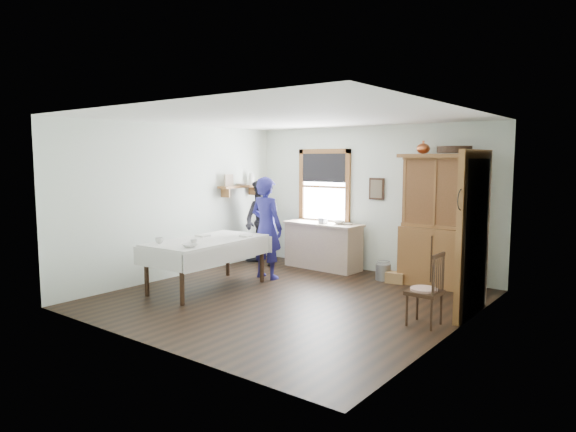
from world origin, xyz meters
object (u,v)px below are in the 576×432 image
(woman_blue, at_px, (267,232))
(work_counter, at_px, (323,246))
(china_hutch, at_px, (439,220))
(wicker_basket, at_px, (395,277))
(spindle_chair, at_px, (425,289))
(pail, at_px, (383,272))
(figure_dark, at_px, (263,226))
(dining_table, at_px, (207,264))

(woman_blue, bearing_deg, work_counter, -102.74)
(china_hutch, bearing_deg, wicker_basket, -159.57)
(spindle_chair, height_order, pail, spindle_chair)
(figure_dark, bearing_deg, pail, 8.45)
(woman_blue, bearing_deg, figure_dark, -44.57)
(spindle_chair, relative_size, pail, 3.34)
(dining_table, height_order, spindle_chair, spindle_chair)
(wicker_basket, xyz_separation_m, woman_blue, (-1.96, -1.06, 0.74))
(dining_table, bearing_deg, woman_blue, 76.47)
(pail, distance_m, woman_blue, 2.15)
(pail, height_order, figure_dark, figure_dark)
(china_hutch, distance_m, woman_blue, 2.92)
(woman_blue, bearing_deg, china_hutch, -151.63)
(work_counter, relative_size, dining_table, 0.76)
(pail, distance_m, wicker_basket, 0.27)
(china_hutch, distance_m, figure_dark, 3.43)
(china_hutch, relative_size, figure_dark, 1.39)
(china_hutch, distance_m, wicker_basket, 1.21)
(work_counter, bearing_deg, figure_dark, -154.32)
(work_counter, xyz_separation_m, dining_table, (-0.61, -2.45, -0.04))
(spindle_chair, height_order, wicker_basket, spindle_chair)
(work_counter, bearing_deg, dining_table, -100.91)
(pail, relative_size, woman_blue, 0.17)
(wicker_basket, bearing_deg, woman_blue, -151.71)
(spindle_chair, relative_size, figure_dark, 0.60)
(work_counter, height_order, china_hutch, china_hutch)
(pail, xyz_separation_m, figure_dark, (-2.49, -0.30, 0.64))
(wicker_basket, bearing_deg, china_hutch, 21.62)
(wicker_basket, bearing_deg, spindle_chair, -55.23)
(dining_table, xyz_separation_m, wicker_basket, (2.24, 2.22, -0.31))
(pail, xyz_separation_m, wicker_basket, (0.26, -0.06, -0.05))
(wicker_basket, height_order, woman_blue, woman_blue)
(work_counter, bearing_deg, woman_blue, -101.31)
(pail, bearing_deg, china_hutch, 11.81)
(woman_blue, xyz_separation_m, figure_dark, (-0.79, 0.82, -0.04))
(spindle_chair, bearing_deg, pail, 129.09)
(work_counter, relative_size, pail, 5.45)
(pail, bearing_deg, woman_blue, -146.66)
(china_hutch, relative_size, spindle_chair, 2.31)
(dining_table, distance_m, figure_dark, 2.09)
(figure_dark, bearing_deg, spindle_chair, -20.02)
(work_counter, xyz_separation_m, figure_dark, (-1.12, -0.47, 0.34))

